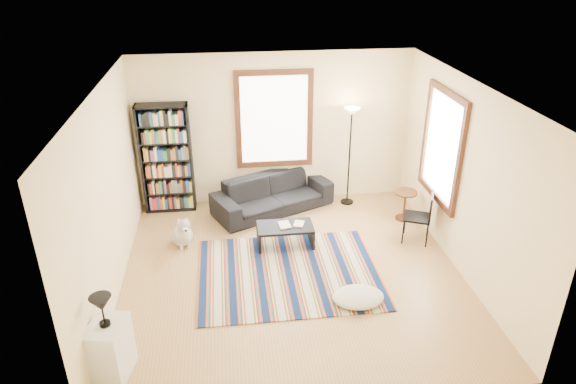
{
  "coord_description": "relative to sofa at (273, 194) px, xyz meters",
  "views": [
    {
      "loc": [
        -0.87,
        -6.35,
        4.46
      ],
      "look_at": [
        0.0,
        0.5,
        1.1
      ],
      "focal_mm": 32.0,
      "sensor_mm": 36.0,
      "label": 1
    }
  ],
  "objects": [
    {
      "name": "wall_left",
      "position": [
        -2.46,
        -2.05,
        1.08
      ],
      "size": [
        0.1,
        5.0,
        2.8
      ],
      "primitive_type": "cube",
      "color": "beige",
      "rests_on": "floor"
    },
    {
      "name": "wall_back",
      "position": [
        0.09,
        0.5,
        1.08
      ],
      "size": [
        5.0,
        0.1,
        2.8
      ],
      "primitive_type": "cube",
      "color": "beige",
      "rests_on": "floor"
    },
    {
      "name": "floor_cushion",
      "position": [
        0.89,
        -2.88,
        -0.23
      ],
      "size": [
        0.84,
        0.72,
        0.18
      ],
      "primitive_type": "ellipsoid",
      "rotation": [
        0.0,
        0.0,
        0.28
      ],
      "color": "beige",
      "rests_on": "floor"
    },
    {
      "name": "white_cabinet",
      "position": [
        -2.21,
        -3.78,
        0.03
      ],
      "size": [
        0.48,
        0.57,
        0.7
      ],
      "primitive_type": "cube",
      "rotation": [
        0.0,
        0.0,
        -0.21
      ],
      "color": "white",
      "rests_on": "floor"
    },
    {
      "name": "book_b",
      "position": [
        0.23,
        -1.22,
        0.05
      ],
      "size": [
        0.22,
        0.26,
        0.02
      ],
      "primitive_type": "imported",
      "rotation": [
        0.0,
        0.0,
        -0.33
      ],
      "color": "beige",
      "rests_on": "coffee_table"
    },
    {
      "name": "bookshelf",
      "position": [
        -1.86,
        0.27,
        0.68
      ],
      "size": [
        0.9,
        0.3,
        2.0
      ],
      "primitive_type": "cube",
      "color": "black",
      "rests_on": "floor"
    },
    {
      "name": "wall_front",
      "position": [
        0.09,
        -4.6,
        1.08
      ],
      "size": [
        5.0,
        0.1,
        2.8
      ],
      "primitive_type": "cube",
      "color": "beige",
      "rests_on": "floor"
    },
    {
      "name": "floor_lamp",
      "position": [
        1.43,
        0.1,
        0.61
      ],
      "size": [
        0.38,
        0.38,
        1.86
      ],
      "primitive_type": null,
      "rotation": [
        0.0,
        0.0,
        -0.31
      ],
      "color": "black",
      "rests_on": "floor"
    },
    {
      "name": "coffee_table",
      "position": [
        0.08,
        -1.27,
        -0.14
      ],
      "size": [
        1.0,
        0.72,
        0.36
      ],
      "primitive_type": "cube",
      "rotation": [
        0.0,
        0.0,
        0.26
      ],
      "color": "black",
      "rests_on": "floor"
    },
    {
      "name": "book_a",
      "position": [
        -0.02,
        -1.27,
        0.05
      ],
      "size": [
        0.26,
        0.21,
        0.02
      ],
      "primitive_type": "imported",
      "rotation": [
        0.0,
        0.0,
        0.12
      ],
      "color": "beige",
      "rests_on": "coffee_table"
    },
    {
      "name": "wall_right",
      "position": [
        2.64,
        -2.05,
        1.08
      ],
      "size": [
        0.1,
        5.0,
        2.8
      ],
      "primitive_type": "cube",
      "color": "beige",
      "rests_on": "floor"
    },
    {
      "name": "floor",
      "position": [
        0.09,
        -2.05,
        -0.37
      ],
      "size": [
        5.0,
        5.0,
        0.1
      ],
      "primitive_type": "cube",
      "color": "#B47E52",
      "rests_on": "ground"
    },
    {
      "name": "side_table",
      "position": [
        2.29,
        -0.65,
        -0.05
      ],
      "size": [
        0.43,
        0.43,
        0.54
      ],
      "primitive_type": "cylinder",
      "rotation": [
        0.0,
        0.0,
        -0.07
      ],
      "color": "#492312",
      "rests_on": "floor"
    },
    {
      "name": "window_back",
      "position": [
        0.09,
        0.42,
        1.28
      ],
      "size": [
        1.2,
        0.06,
        1.6
      ],
      "primitive_type": "cube",
      "color": "white",
      "rests_on": "wall_back"
    },
    {
      "name": "dog",
      "position": [
        -1.59,
        -1.03,
        -0.05
      ],
      "size": [
        0.54,
        0.64,
        0.54
      ],
      "primitive_type": null,
      "rotation": [
        0.0,
        0.0,
        0.31
      ],
      "color": "silver",
      "rests_on": "floor"
    },
    {
      "name": "table_lamp",
      "position": [
        -2.21,
        -3.78,
        0.57
      ],
      "size": [
        0.25,
        0.25,
        0.38
      ],
      "primitive_type": null,
      "rotation": [
        0.0,
        0.0,
        -0.02
      ],
      "color": "black",
      "rests_on": "white_cabinet"
    },
    {
      "name": "folding_chair",
      "position": [
        2.24,
        -1.38,
        0.11
      ],
      "size": [
        0.55,
        0.54,
        0.86
      ],
      "primitive_type": "cube",
      "rotation": [
        0.0,
        0.0,
        -0.41
      ],
      "color": "black",
      "rests_on": "floor"
    },
    {
      "name": "rug",
      "position": [
        0.03,
        -2.07,
        -0.31
      ],
      "size": [
        2.69,
        2.15,
        0.02
      ],
      "primitive_type": "cube",
      "color": "#0D1D42",
      "rests_on": "floor"
    },
    {
      "name": "ceiling",
      "position": [
        0.09,
        -2.05,
        2.53
      ],
      "size": [
        5.0,
        5.0,
        0.1
      ],
      "primitive_type": "cube",
      "color": "white",
      "rests_on": "floor"
    },
    {
      "name": "window_right",
      "position": [
        2.56,
        -1.25,
        1.28
      ],
      "size": [
        0.06,
        1.2,
        1.6
      ],
      "primitive_type": "cube",
      "color": "white",
      "rests_on": "wall_right"
    },
    {
      "name": "sofa",
      "position": [
        0.0,
        0.0,
        0.0
      ],
      "size": [
        1.69,
        2.34,
        0.64
      ],
      "primitive_type": "imported",
      "rotation": [
        0.0,
        0.0,
        0.43
      ],
      "color": "black",
      "rests_on": "floor"
    }
  ]
}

